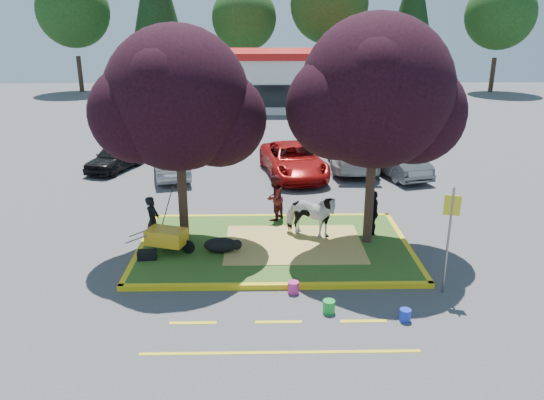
{
  "coord_description": "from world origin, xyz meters",
  "views": [
    {
      "loc": [
        -0.36,
        -15.0,
        6.72
      ],
      "look_at": [
        -0.06,
        0.5,
        1.42
      ],
      "focal_mm": 35.0,
      "sensor_mm": 36.0,
      "label": 1
    }
  ],
  "objects_px": {
    "bucket_blue": "(405,315)",
    "handler": "(153,221)",
    "car_silver": "(171,161)",
    "cow": "(310,215)",
    "bucket_green": "(329,307)",
    "wheelbarrow": "(167,237)",
    "sign_post": "(450,228)",
    "bucket_pink": "(293,287)",
    "calf": "(221,245)",
    "car_black": "(115,157)"
  },
  "relations": [
    {
      "from": "bucket_green",
      "to": "bucket_pink",
      "type": "distance_m",
      "value": 1.28
    },
    {
      "from": "cow",
      "to": "bucket_green",
      "type": "relative_size",
      "value": 5.44
    },
    {
      "from": "sign_post",
      "to": "bucket_green",
      "type": "xyz_separation_m",
      "value": [
        -3.07,
        -0.95,
        -1.63
      ]
    },
    {
      "from": "bucket_blue",
      "to": "cow",
      "type": "bearing_deg",
      "value": 111.29
    },
    {
      "from": "bucket_pink",
      "to": "car_silver",
      "type": "bearing_deg",
      "value": 114.04
    },
    {
      "from": "handler",
      "to": "bucket_green",
      "type": "bearing_deg",
      "value": -119.47
    },
    {
      "from": "car_silver",
      "to": "wheelbarrow",
      "type": "bearing_deg",
      "value": 85.79
    },
    {
      "from": "handler",
      "to": "bucket_green",
      "type": "distance_m",
      "value": 6.32
    },
    {
      "from": "calf",
      "to": "handler",
      "type": "bearing_deg",
      "value": 140.79
    },
    {
      "from": "cow",
      "to": "calf",
      "type": "height_order",
      "value": "cow"
    },
    {
      "from": "bucket_blue",
      "to": "car_silver",
      "type": "bearing_deg",
      "value": 121.09
    },
    {
      "from": "handler",
      "to": "sign_post",
      "type": "distance_m",
      "value": 8.57
    },
    {
      "from": "handler",
      "to": "bucket_green",
      "type": "xyz_separation_m",
      "value": [
        4.93,
        -3.88,
        -0.76
      ]
    },
    {
      "from": "car_black",
      "to": "car_silver",
      "type": "bearing_deg",
      "value": -2.15
    },
    {
      "from": "cow",
      "to": "car_silver",
      "type": "xyz_separation_m",
      "value": [
        -5.57,
        7.57,
        -0.2
      ]
    },
    {
      "from": "sign_post",
      "to": "car_silver",
      "type": "distance_m",
      "value": 14.05
    },
    {
      "from": "bucket_green",
      "to": "sign_post",
      "type": "bearing_deg",
      "value": 17.13
    },
    {
      "from": "bucket_pink",
      "to": "handler",
      "type": "bearing_deg",
      "value": 145.0
    },
    {
      "from": "handler",
      "to": "bucket_green",
      "type": "relative_size",
      "value": 4.78
    },
    {
      "from": "handler",
      "to": "sign_post",
      "type": "height_order",
      "value": "sign_post"
    },
    {
      "from": "wheelbarrow",
      "to": "sign_post",
      "type": "bearing_deg",
      "value": 1.56
    },
    {
      "from": "bucket_pink",
      "to": "bucket_blue",
      "type": "xyz_separation_m",
      "value": [
        2.55,
        -1.39,
        -0.01
      ]
    },
    {
      "from": "wheelbarrow",
      "to": "car_silver",
      "type": "bearing_deg",
      "value": 116.47
    },
    {
      "from": "bucket_green",
      "to": "bucket_blue",
      "type": "relative_size",
      "value": 1.1
    },
    {
      "from": "car_black",
      "to": "bucket_green",
      "type": "bearing_deg",
      "value": -37.76
    },
    {
      "from": "bucket_green",
      "to": "wheelbarrow",
      "type": "bearing_deg",
      "value": 144.15
    },
    {
      "from": "sign_post",
      "to": "bucket_green",
      "type": "bearing_deg",
      "value": -146.86
    },
    {
      "from": "cow",
      "to": "bucket_blue",
      "type": "relative_size",
      "value": 5.96
    },
    {
      "from": "calf",
      "to": "bucket_pink",
      "type": "xyz_separation_m",
      "value": [
        2.03,
        -2.26,
        -0.21
      ]
    },
    {
      "from": "car_silver",
      "to": "handler",
      "type": "bearing_deg",
      "value": 82.74
    },
    {
      "from": "wheelbarrow",
      "to": "sign_post",
      "type": "relative_size",
      "value": 0.71
    },
    {
      "from": "handler",
      "to": "wheelbarrow",
      "type": "xyz_separation_m",
      "value": [
        0.54,
        -0.71,
        -0.24
      ]
    },
    {
      "from": "wheelbarrow",
      "to": "bucket_pink",
      "type": "xyz_separation_m",
      "value": [
        3.59,
        -2.18,
        -0.52
      ]
    },
    {
      "from": "sign_post",
      "to": "bucket_blue",
      "type": "bearing_deg",
      "value": -118.63
    },
    {
      "from": "bucket_blue",
      "to": "handler",
      "type": "bearing_deg",
      "value": 147.35
    },
    {
      "from": "sign_post",
      "to": "car_black",
      "type": "bearing_deg",
      "value": 149.79
    },
    {
      "from": "bucket_green",
      "to": "bucket_blue",
      "type": "height_order",
      "value": "bucket_green"
    },
    {
      "from": "bucket_pink",
      "to": "car_silver",
      "type": "xyz_separation_m",
      "value": [
        -4.86,
        10.9,
        0.53
      ]
    },
    {
      "from": "sign_post",
      "to": "bucket_green",
      "type": "relative_size",
      "value": 8.91
    },
    {
      "from": "sign_post",
      "to": "bucket_green",
      "type": "distance_m",
      "value": 3.6
    },
    {
      "from": "bucket_green",
      "to": "bucket_blue",
      "type": "distance_m",
      "value": 1.79
    },
    {
      "from": "sign_post",
      "to": "bucket_pink",
      "type": "height_order",
      "value": "sign_post"
    },
    {
      "from": "cow",
      "to": "bucket_green",
      "type": "distance_m",
      "value": 4.39
    },
    {
      "from": "cow",
      "to": "calf",
      "type": "relative_size",
      "value": 1.73
    },
    {
      "from": "cow",
      "to": "wheelbarrow",
      "type": "bearing_deg",
      "value": 128.98
    },
    {
      "from": "handler",
      "to": "car_black",
      "type": "relative_size",
      "value": 0.43
    },
    {
      "from": "wheelbarrow",
      "to": "cow",
      "type": "bearing_deg",
      "value": 33.16
    },
    {
      "from": "sign_post",
      "to": "bucket_pink",
      "type": "relative_size",
      "value": 9.18
    },
    {
      "from": "sign_post",
      "to": "bucket_blue",
      "type": "distance_m",
      "value": 2.5
    },
    {
      "from": "bucket_blue",
      "to": "sign_post",
      "type": "bearing_deg",
      "value": 45.35
    }
  ]
}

